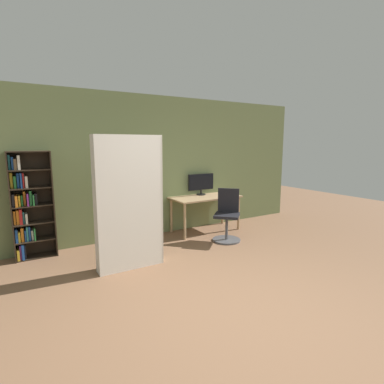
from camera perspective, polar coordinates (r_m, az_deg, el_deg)
name	(u,v)px	position (r m, az deg, el deg)	size (l,w,h in m)	color
ground_plane	(243,318)	(3.43, 9.61, -22.52)	(16.00, 16.00, 0.00)	brown
wall_back	(132,168)	(5.74, -11.41, 4.59)	(8.00, 0.06, 2.70)	#6B7A4C
desk	(206,201)	(6.15, 2.59, -1.64)	(1.42, 0.67, 0.72)	tan
monitor	(201,183)	(6.29, 1.73, 1.73)	(0.62, 0.19, 0.45)	black
office_chair	(227,219)	(5.64, 6.71, -5.19)	(0.62, 0.62, 0.96)	#4C4C51
bookshelf	(28,206)	(5.32, -28.79, -2.39)	(0.60, 0.30, 1.68)	#2D2319
mattress_near	(130,203)	(4.33, -11.81, -2.11)	(0.95, 0.24, 1.92)	silver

